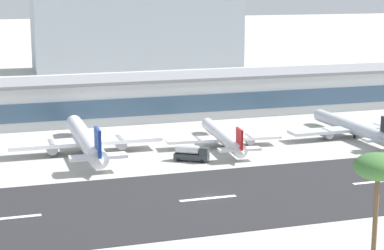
# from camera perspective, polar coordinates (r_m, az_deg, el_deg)

# --- Properties ---
(ground_plane) EXTENTS (1400.00, 1400.00, 0.00)m
(ground_plane) POSITION_cam_1_polar(r_m,az_deg,el_deg) (140.00, 1.46, -6.02)
(ground_plane) COLOR #B2AFA8
(runway_strip) EXTENTS (800.00, 39.41, 0.08)m
(runway_strip) POSITION_cam_1_polar(r_m,az_deg,el_deg) (138.86, 1.62, -6.15)
(runway_strip) COLOR #262628
(runway_strip) RESTS_ON ground_plane
(runway_centreline_dash_3) EXTENTS (12.00, 1.20, 0.01)m
(runway_centreline_dash_3) POSITION_cam_1_polar(r_m,az_deg,el_deg) (132.00, -15.13, -7.53)
(runway_centreline_dash_3) COLOR white
(runway_centreline_dash_3) RESTS_ON runway_strip
(runway_centreline_dash_4) EXTENTS (12.00, 1.20, 0.01)m
(runway_centreline_dash_4) POSITION_cam_1_polar(r_m,az_deg,el_deg) (138.63, 1.36, -6.16)
(runway_centreline_dash_4) COLOR white
(runway_centreline_dash_4) RESTS_ON runway_strip
(runway_centreline_dash_5) EXTENTS (12.00, 1.20, 0.01)m
(runway_centreline_dash_5) POSITION_cam_1_polar(r_m,az_deg,el_deg) (155.27, 15.29, -4.60)
(runway_centreline_dash_5) COLOR white
(runway_centreline_dash_5) RESTS_ON runway_strip
(terminal_building) EXTENTS (187.76, 20.95, 13.47)m
(terminal_building) POSITION_cam_1_polar(r_m,az_deg,el_deg) (221.79, -1.18, 2.49)
(terminal_building) COLOR #B7BABC
(terminal_building) RESTS_ON ground_plane
(distant_hotel_block) EXTENTS (104.65, 26.49, 49.23)m
(distant_hotel_block) POSITION_cam_1_polar(r_m,az_deg,el_deg) (347.01, -4.51, 8.85)
(distant_hotel_block) COLOR #A8B2BC
(distant_hotel_block) RESTS_ON ground_plane
(airliner_navy_tail_gate_0) EXTENTS (38.91, 50.18, 10.48)m
(airliner_navy_tail_gate_0) POSITION_cam_1_polar(r_m,az_deg,el_deg) (175.00, -8.85, -1.35)
(airliner_navy_tail_gate_0) COLOR white
(airliner_navy_tail_gate_0) RESTS_ON ground_plane
(airliner_red_tail_gate_1) EXTENTS (31.28, 38.91, 8.12)m
(airliner_red_tail_gate_1) POSITION_cam_1_polar(r_m,az_deg,el_deg) (179.99, 2.70, -1.09)
(airliner_red_tail_gate_1) COLOR white
(airliner_red_tail_gate_1) RESTS_ON ground_plane
(airliner_black_tail_gate_2) EXTENTS (38.37, 41.95, 8.75)m
(airliner_black_tail_gate_2) POSITION_cam_1_polar(r_m,az_deg,el_deg) (196.02, 13.45, -0.27)
(airliner_black_tail_gate_2) COLOR silver
(airliner_black_tail_gate_2) RESTS_ON ground_plane
(service_fuel_truck_1) EXTENTS (8.58, 6.72, 3.95)m
(service_fuel_truck_1) POSITION_cam_1_polar(r_m,az_deg,el_deg) (166.32, -0.03, -2.37)
(service_fuel_truck_1) COLOR #2D3338
(service_fuel_truck_1) RESTS_ON ground_plane
(palm_tree_0) EXTENTS (7.60, 7.60, 17.58)m
(palm_tree_0) POSITION_cam_1_polar(r_m,az_deg,el_deg) (107.73, 15.34, -3.53)
(palm_tree_0) COLOR brown
(palm_tree_0) RESTS_ON ground_plane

